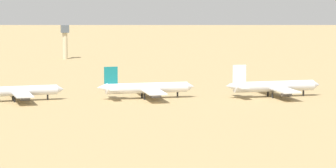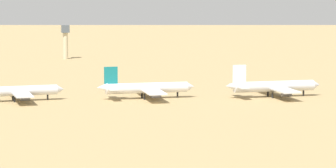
# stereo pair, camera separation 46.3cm
# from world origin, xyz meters

# --- Properties ---
(ground) EXTENTS (4000.00, 4000.00, 0.00)m
(ground) POSITION_xyz_m (0.00, 0.00, 0.00)
(ground) COLOR tan
(parked_jet_yellow_2) EXTENTS (39.86, 33.65, 13.16)m
(parked_jet_yellow_2) POSITION_xyz_m (-56.30, 13.46, 4.31)
(parked_jet_yellow_2) COLOR silver
(parked_jet_yellow_2) RESTS_ON ground
(parked_jet_teal_3) EXTENTS (42.19, 35.29, 13.98)m
(parked_jet_teal_3) POSITION_xyz_m (-2.31, 9.54, 4.58)
(parked_jet_teal_3) COLOR white
(parked_jet_teal_3) RESTS_ON ground
(parked_jet_white_4) EXTENTS (43.32, 36.33, 14.33)m
(parked_jet_white_4) POSITION_xyz_m (51.99, 2.42, 4.70)
(parked_jet_white_4) COLOR silver
(parked_jet_white_4) RESTS_ON ground
(control_tower) EXTENTS (5.20, 5.20, 22.09)m
(control_tower) POSITION_xyz_m (-16.54, 207.41, 13.33)
(control_tower) COLOR #C6B793
(control_tower) RESTS_ON ground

